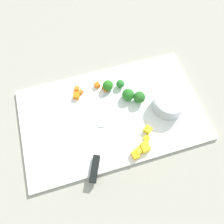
% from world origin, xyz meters
% --- Properties ---
extents(ground_plane, '(4.00, 4.00, 0.00)m').
position_xyz_m(ground_plane, '(0.00, 0.00, 0.00)').
color(ground_plane, '#9C9788').
extents(cutting_board, '(0.52, 0.31, 0.01)m').
position_xyz_m(cutting_board, '(0.00, 0.00, 0.01)').
color(cutting_board, white).
rests_on(cutting_board, ground_plane).
extents(prep_bowl, '(0.09, 0.09, 0.05)m').
position_xyz_m(prep_bowl, '(0.16, -0.02, 0.04)').
color(prep_bowl, '#B3B8C0').
rests_on(prep_bowl, cutting_board).
extents(chef_knife, '(0.15, 0.30, 0.02)m').
position_xyz_m(chef_knife, '(-0.06, -0.07, 0.02)').
color(chef_knife, silver).
rests_on(chef_knife, cutting_board).
extents(carrot_dice_0, '(0.02, 0.02, 0.01)m').
position_xyz_m(carrot_dice_0, '(-0.02, 0.10, 0.02)').
color(carrot_dice_0, orange).
rests_on(carrot_dice_0, cutting_board).
extents(carrot_dice_1, '(0.02, 0.02, 0.02)m').
position_xyz_m(carrot_dice_1, '(-0.09, 0.08, 0.02)').
color(carrot_dice_1, orange).
rests_on(carrot_dice_1, cutting_board).
extents(carrot_dice_2, '(0.01, 0.01, 0.01)m').
position_xyz_m(carrot_dice_2, '(-0.00, 0.09, 0.02)').
color(carrot_dice_2, orange).
rests_on(carrot_dice_2, cutting_board).
extents(carrot_dice_3, '(0.02, 0.02, 0.01)m').
position_xyz_m(carrot_dice_3, '(-0.08, 0.11, 0.02)').
color(carrot_dice_3, orange).
rests_on(carrot_dice_3, cutting_board).
extents(carrot_dice_4, '(0.02, 0.02, 0.01)m').
position_xyz_m(carrot_dice_4, '(-0.07, 0.09, 0.02)').
color(carrot_dice_4, orange).
rests_on(carrot_dice_4, cutting_board).
extents(carrot_dice_5, '(0.02, 0.01, 0.01)m').
position_xyz_m(carrot_dice_5, '(0.01, 0.08, 0.02)').
color(carrot_dice_5, orange).
rests_on(carrot_dice_5, cutting_board).
extents(pepper_dice_0, '(0.02, 0.02, 0.02)m').
position_xyz_m(pepper_dice_0, '(0.04, -0.13, 0.02)').
color(pepper_dice_0, yellow).
rests_on(pepper_dice_0, cutting_board).
extents(pepper_dice_1, '(0.02, 0.02, 0.01)m').
position_xyz_m(pepper_dice_1, '(0.06, -0.11, 0.02)').
color(pepper_dice_1, yellow).
rests_on(pepper_dice_1, cutting_board).
extents(pepper_dice_2, '(0.03, 0.03, 0.02)m').
position_xyz_m(pepper_dice_2, '(0.08, -0.08, 0.02)').
color(pepper_dice_2, yellow).
rests_on(pepper_dice_2, cutting_board).
extents(pepper_dice_3, '(0.02, 0.03, 0.02)m').
position_xyz_m(pepper_dice_3, '(0.05, -0.13, 0.02)').
color(pepper_dice_3, yellow).
rests_on(pepper_dice_3, cutting_board).
extents(pepper_dice_4, '(0.02, 0.02, 0.02)m').
position_xyz_m(pepper_dice_4, '(0.02, -0.14, 0.02)').
color(pepper_dice_4, yellow).
rests_on(pepper_dice_4, cutting_board).
extents(pepper_dice_5, '(0.02, 0.02, 0.01)m').
position_xyz_m(pepper_dice_5, '(0.07, -0.10, 0.02)').
color(pepper_dice_5, yellow).
rests_on(pepper_dice_5, cutting_board).
extents(broccoli_floret_0, '(0.03, 0.03, 0.04)m').
position_xyz_m(broccoli_floret_0, '(0.09, 0.02, 0.03)').
color(broccoli_floret_0, '#88AF67').
rests_on(broccoli_floret_0, cutting_board).
extents(broccoli_floret_1, '(0.03, 0.03, 0.03)m').
position_xyz_m(broccoli_floret_1, '(0.01, 0.08, 0.03)').
color(broccoli_floret_1, '#98B96D').
rests_on(broccoli_floret_1, cutting_board).
extents(broccoli_floret_2, '(0.04, 0.04, 0.04)m').
position_xyz_m(broccoli_floret_2, '(0.06, 0.04, 0.03)').
color(broccoli_floret_2, '#8EAF6D').
rests_on(broccoli_floret_2, cutting_board).
extents(broccoli_floret_3, '(0.03, 0.03, 0.03)m').
position_xyz_m(broccoli_floret_3, '(0.05, 0.08, 0.03)').
color(broccoli_floret_3, '#98AF60').
rests_on(broccoli_floret_3, cutting_board).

